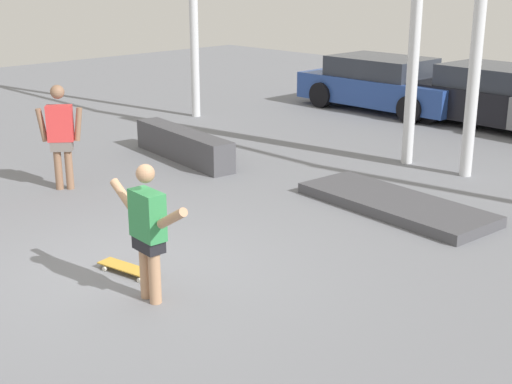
{
  "coord_description": "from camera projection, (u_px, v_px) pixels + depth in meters",
  "views": [
    {
      "loc": [
        6.38,
        -4.31,
        3.38
      ],
      "look_at": [
        0.28,
        1.69,
        0.67
      ],
      "focal_mm": 50.0,
      "sensor_mm": 36.0,
      "label": 1
    }
  ],
  "objects": [
    {
      "name": "bystander",
      "position": [
        61.0,
        133.0,
        11.1
      ],
      "size": [
        0.52,
        0.61,
        1.67
      ],
      "rotation": [
        0.0,
        0.0,
        4.03
      ],
      "color": "#8C664C",
      "rests_on": "ground_plane"
    },
    {
      "name": "grind_box",
      "position": [
        183.0,
        145.0,
        13.03
      ],
      "size": [
        2.76,
        0.83,
        0.55
      ],
      "primitive_type": "cube",
      "rotation": [
        0.0,
        0.0,
        -0.14
      ],
      "color": "#47474C",
      "rests_on": "ground_plane"
    },
    {
      "name": "parked_car_blue",
      "position": [
        384.0,
        84.0,
        17.53
      ],
      "size": [
        4.3,
        1.99,
        1.29
      ],
      "rotation": [
        0.0,
        0.0,
        -0.01
      ],
      "color": "#284793",
      "rests_on": "ground_plane"
    },
    {
      "name": "parked_car_black",
      "position": [
        501.0,
        98.0,
        15.61
      ],
      "size": [
        4.21,
        2.12,
        1.33
      ],
      "rotation": [
        0.0,
        0.0,
        -0.06
      ],
      "color": "black",
      "rests_on": "ground_plane"
    },
    {
      "name": "manual_pad",
      "position": [
        395.0,
        204.0,
        10.41
      ],
      "size": [
        3.05,
        1.39,
        0.16
      ],
      "primitive_type": "cube",
      "rotation": [
        0.0,
        0.0,
        -0.09
      ],
      "color": "#47474C",
      "rests_on": "ground_plane"
    },
    {
      "name": "skateboarder",
      "position": [
        148.0,
        228.0,
        7.34
      ],
      "size": [
        1.37,
        0.24,
        1.5
      ],
      "rotation": [
        0.0,
        0.0,
        -0.08
      ],
      "color": "tan",
      "rests_on": "ground_plane"
    },
    {
      "name": "ground_plane",
      "position": [
        135.0,
        273.0,
        8.24
      ],
      "size": [
        36.0,
        36.0,
        0.0
      ],
      "primitive_type": "plane",
      "color": "slate"
    },
    {
      "name": "skateboard",
      "position": [
        128.0,
        268.0,
        8.21
      ],
      "size": [
        0.84,
        0.36,
        0.08
      ],
      "rotation": [
        0.0,
        0.0,
        0.18
      ],
      "color": "gold",
      "rests_on": "ground_plane"
    }
  ]
}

